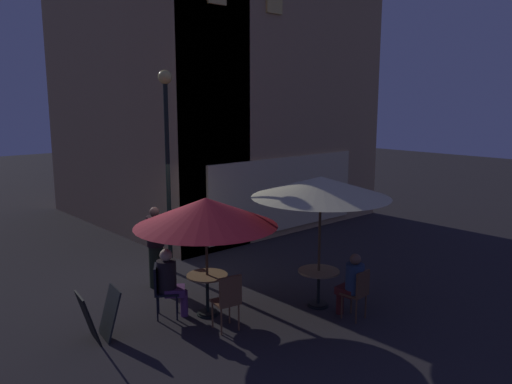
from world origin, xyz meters
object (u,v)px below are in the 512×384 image
object	(u,v)px
patron_seated_0	(352,281)
cafe_chair_1	(161,286)
patio_umbrella_0	(321,187)
patron_seated_1	(169,279)
patron_standing_2	(156,247)
menu_sandwich_board	(99,315)
cafe_table_0	(319,279)
street_lamp_near_corner	(167,139)
cafe_table_1	(207,285)
patio_umbrella_1	(206,212)
cafe_chair_2	(228,298)
cafe_chair_0	(358,290)

from	to	relation	value
patron_seated_0	cafe_chair_1	bearing A→B (deg)	43.98
cafe_chair_1	patio_umbrella_0	bearing A→B (deg)	2.02
patron_seated_1	patron_standing_2	bearing A→B (deg)	101.74
menu_sandwich_board	cafe_table_0	xyz separation A→B (m)	(3.72, -1.51, 0.11)
menu_sandwich_board	patron_seated_0	xyz separation A→B (m)	(3.77, -2.25, 0.26)
street_lamp_near_corner	cafe_table_0	world-z (taller)	street_lamp_near_corner
patron_seated_1	cafe_table_1	bearing A→B (deg)	-0.00
patio_umbrella_0	patio_umbrella_1	size ratio (longest dim) A/B	1.00
street_lamp_near_corner	patron_seated_0	xyz separation A→B (m)	(1.05, -4.36, -2.38)
menu_sandwich_board	patron_standing_2	bearing A→B (deg)	45.69
menu_sandwich_board	patio_umbrella_0	world-z (taller)	patio_umbrella_0
cafe_table_0	cafe_chair_2	world-z (taller)	cafe_chair_2
patio_umbrella_0	cafe_table_0	bearing A→B (deg)	0.00
patio_umbrella_0	cafe_chair_1	xyz separation A→B (m)	(-2.49, 1.57, -1.73)
cafe_chair_1	cafe_chair_2	distance (m)	1.36
street_lamp_near_corner	patio_umbrella_0	world-z (taller)	street_lamp_near_corner
menu_sandwich_board	patron_seated_0	distance (m)	4.40
cafe_chair_1	patron_seated_1	xyz separation A→B (m)	(0.12, -0.08, 0.14)
street_lamp_near_corner	patron_seated_0	world-z (taller)	street_lamp_near_corner
patio_umbrella_1	cafe_chair_0	distance (m)	3.06
menu_sandwich_board	patio_umbrella_0	xyz separation A→B (m)	(3.72, -1.51, 1.89)
patio_umbrella_1	cafe_chair_0	size ratio (longest dim) A/B	2.78
street_lamp_near_corner	patron_standing_2	bearing A→B (deg)	-139.61
street_lamp_near_corner	menu_sandwich_board	size ratio (longest dim) A/B	5.50
menu_sandwich_board	patio_umbrella_0	distance (m)	4.44
menu_sandwich_board	cafe_chair_0	bearing A→B (deg)	-23.37
patio_umbrella_0	patron_seated_1	xyz separation A→B (m)	(-2.37, 1.49, -1.59)
cafe_table_1	patron_standing_2	bearing A→B (deg)	88.36
patron_seated_1	cafe_chair_1	bearing A→B (deg)	-180.00
patron_standing_2	cafe_chair_0	bearing A→B (deg)	-21.37
menu_sandwich_board	patron_standing_2	distance (m)	2.49
street_lamp_near_corner	cafe_table_1	distance (m)	3.64
cafe_table_1	patron_seated_1	distance (m)	0.70
patron_standing_2	cafe_chair_1	bearing A→B (deg)	-74.25
cafe_chair_0	patron_standing_2	distance (m)	4.28
menu_sandwich_board	cafe_chair_2	bearing A→B (deg)	-24.96
cafe_chair_0	cafe_table_1	bearing A→B (deg)	39.47
cafe_table_0	patio_umbrella_0	world-z (taller)	patio_umbrella_0
cafe_table_1	cafe_table_0	bearing A→B (deg)	-31.41
street_lamp_near_corner	cafe_table_0	xyz separation A→B (m)	(1.00, -3.62, -2.52)
cafe_table_1	patron_seated_1	world-z (taller)	patron_seated_1
patron_standing_2	cafe_chair_2	bearing A→B (deg)	-50.89
menu_sandwich_board	patron_seated_1	distance (m)	1.38
cafe_table_1	patio_umbrella_0	world-z (taller)	patio_umbrella_0
street_lamp_near_corner	patron_standing_2	size ratio (longest dim) A/B	2.63
cafe_chair_2	patron_seated_1	bearing A→B (deg)	30.17
cafe_table_1	patron_seated_1	xyz separation A→B (m)	(-0.56, 0.38, 0.16)
patron_seated_1	patron_seated_0	bearing A→B (deg)	-8.43
cafe_table_0	patron_seated_0	world-z (taller)	patron_seated_0
cafe_chair_1	patron_seated_0	bearing A→B (deg)	-8.07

